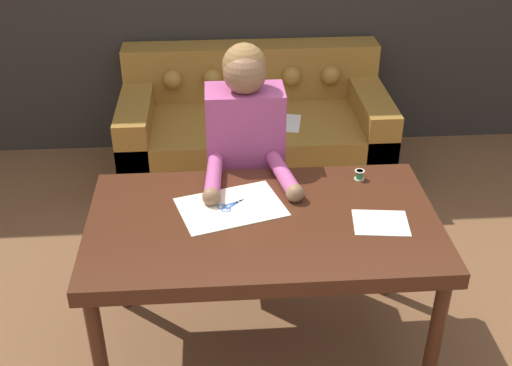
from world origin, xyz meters
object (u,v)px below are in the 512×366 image
Objects in this scene: dining_table at (263,233)px; scissors at (233,204)px; couch at (254,132)px; person at (246,171)px; thread_spool at (359,175)px.

scissors is (-0.12, 0.12, 0.08)m from dining_table.
person is (-0.12, -1.12, 0.35)m from couch.
thread_spool reaches higher than dining_table.
person reaches higher than dining_table.
person is (-0.04, 0.56, -0.02)m from dining_table.
couch is at bearing 105.62° from thread_spool.
person reaches higher than scissors.
couch is at bearing 87.46° from dining_table.
scissors is 4.67× the size of thread_spool.
thread_spool reaches higher than scissors.
dining_table is 0.56m from person.
person is at bearing 94.30° from dining_table.
dining_table is 0.85× the size of couch.
thread_spool is (0.51, -0.27, 0.11)m from person.
scissors reaches higher than dining_table.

